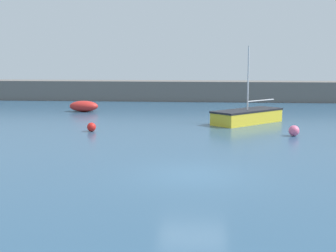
{
  "coord_description": "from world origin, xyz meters",
  "views": [
    {
      "loc": [
        0.66,
        -16.73,
        4.23
      ],
      "look_at": [
        -1.73,
        8.69,
        0.53
      ],
      "focal_mm": 50.0,
      "sensor_mm": 36.0,
      "label": 1
    }
  ],
  "objects_px": {
    "mooring_buoy_red": "(91,127)",
    "mooring_buoy_pink": "(294,131)",
    "fishing_dinghy_green": "(84,106)",
    "sailboat_twin_hulled": "(247,116)"
  },
  "relations": [
    {
      "from": "mooring_buoy_pink",
      "to": "sailboat_twin_hulled",
      "type": "bearing_deg",
      "value": 113.7
    },
    {
      "from": "sailboat_twin_hulled",
      "to": "mooring_buoy_pink",
      "type": "relative_size",
      "value": 8.54
    },
    {
      "from": "fishing_dinghy_green",
      "to": "mooring_buoy_red",
      "type": "relative_size",
      "value": 4.5
    },
    {
      "from": "mooring_buoy_red",
      "to": "mooring_buoy_pink",
      "type": "height_order",
      "value": "mooring_buoy_pink"
    },
    {
      "from": "mooring_buoy_red",
      "to": "mooring_buoy_pink",
      "type": "distance_m",
      "value": 11.51
    },
    {
      "from": "fishing_dinghy_green",
      "to": "mooring_buoy_pink",
      "type": "xyz_separation_m",
      "value": [
        14.73,
        -10.6,
        -0.14
      ]
    },
    {
      "from": "fishing_dinghy_green",
      "to": "mooring_buoy_pink",
      "type": "height_order",
      "value": "fishing_dinghy_green"
    },
    {
      "from": "mooring_buoy_red",
      "to": "fishing_dinghy_green",
      "type": "bearing_deg",
      "value": 107.86
    },
    {
      "from": "sailboat_twin_hulled",
      "to": "mooring_buoy_pink",
      "type": "xyz_separation_m",
      "value": [
        2.18,
        -4.96,
        -0.17
      ]
    },
    {
      "from": "fishing_dinghy_green",
      "to": "sailboat_twin_hulled",
      "type": "relative_size",
      "value": 0.46
    }
  ]
}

